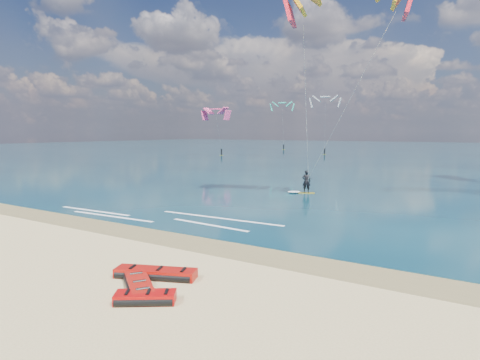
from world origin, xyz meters
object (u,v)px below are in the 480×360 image
(packed_kite_mid, at_px, (139,290))
(kitesurfer_main, at_px, (326,87))
(packed_kite_left, at_px, (156,278))
(packed_kite_right, at_px, (145,302))

(packed_kite_mid, relative_size, kitesurfer_main, 0.16)
(packed_kite_left, distance_m, packed_kite_mid, 1.19)
(packed_kite_right, bearing_deg, kitesurfer_main, 62.38)
(kitesurfer_main, bearing_deg, packed_kite_mid, -108.87)
(packed_kite_left, xyz_separation_m, packed_kite_right, (1.29, -1.78, 0.00))
(packed_kite_left, height_order, kitesurfer_main, kitesurfer_main)
(packed_kite_right, height_order, kitesurfer_main, kitesurfer_main)
(packed_kite_mid, bearing_deg, packed_kite_left, 144.09)
(kitesurfer_main, bearing_deg, packed_kite_left, -109.64)
(packed_kite_left, xyz_separation_m, kitesurfer_main, (-1.41, 19.18, 8.35))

